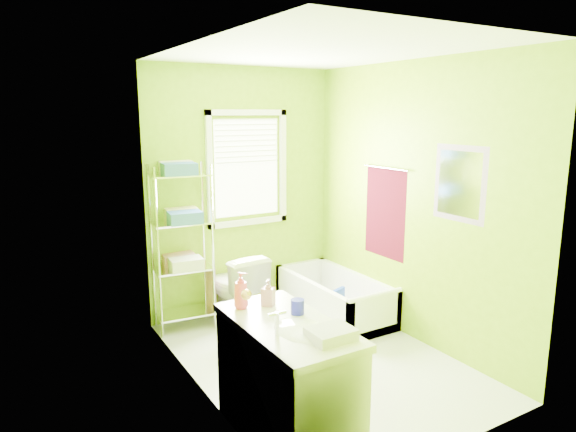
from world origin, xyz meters
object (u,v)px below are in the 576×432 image
vanity (288,378)px  wire_shelf_unit (183,228)px  toilet (236,288)px  bathtub (335,302)px

vanity → wire_shelf_unit: bearing=88.7°
toilet → vanity: 1.98m
bathtub → vanity: (-1.51, -1.56, 0.29)m
vanity → wire_shelf_unit: 2.17m
bathtub → wire_shelf_unit: size_ratio=0.83×
vanity → toilet: bearing=74.9°
bathtub → vanity: vanity is taller
vanity → wire_shelf_unit: (0.05, 2.09, 0.58)m
toilet → vanity: vanity is taller
bathtub → toilet: toilet is taller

